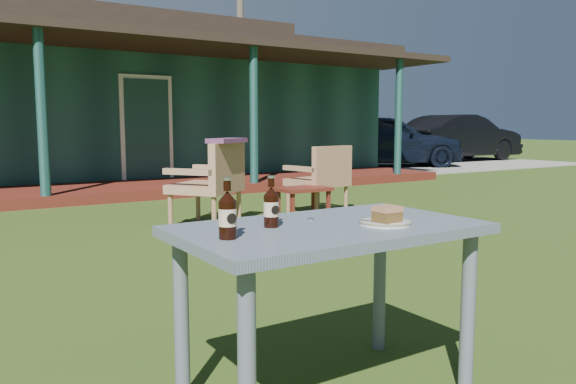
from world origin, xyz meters
TOP-DOWN VIEW (x-y plane):
  - ground at (0.00, 0.00)m, footprint 80.00×80.00m
  - pavilion at (-0.00, 9.39)m, footprint 15.80×8.30m
  - gravel_strip at (10.50, 8.50)m, footprint 9.00×6.00m
  - tree_mid at (3.00, 18.50)m, footprint 0.28×0.28m
  - tree_right at (9.50, 17.00)m, footprint 0.28×0.28m
  - car_near at (9.05, 8.05)m, footprint 4.55×3.35m
  - car_far at (12.76, 8.60)m, footprint 4.38×1.55m
  - cafe_table at (0.00, -1.60)m, footprint 1.20×0.70m
  - plate at (0.19, -1.72)m, footprint 0.20×0.20m
  - cake_slice at (0.19, -1.73)m, footprint 0.09×0.09m
  - fork at (0.12, -1.73)m, footprint 0.03×0.14m
  - cola_bottle_near at (-0.22, -1.52)m, footprint 0.06×0.06m
  - cola_bottle_far at (-0.46, -1.64)m, footprint 0.06×0.07m
  - bottle_cap at (-0.00, -1.48)m, footprint 0.03×0.03m
  - armchair_left at (1.29, 2.24)m, footprint 0.93×0.92m
  - armchair_right at (2.83, 2.30)m, footprint 0.73×0.70m
  - floral_throw at (1.40, 2.09)m, footprint 0.59×0.51m
  - side_table at (2.32, 1.98)m, footprint 0.60×0.40m

SIDE VIEW (x-z plane):
  - ground at x=0.00m, z-range 0.00..0.00m
  - gravel_strip at x=10.50m, z-range 0.00..0.02m
  - side_table at x=2.32m, z-range 0.14..0.54m
  - armchair_right at x=2.83m, z-range 0.05..0.92m
  - armchair_left at x=1.29m, z-range 0.06..0.98m
  - cafe_table at x=0.00m, z-range 0.26..0.98m
  - car_near at x=9.05m, z-range 0.00..1.44m
  - car_far at x=12.76m, z-range 0.00..1.44m
  - bottle_cap at x=0.00m, z-range 0.72..0.73m
  - plate at x=0.19m, z-range 0.72..0.74m
  - fork at x=0.12m, z-range 0.73..0.74m
  - cake_slice at x=0.19m, z-range 0.73..0.80m
  - cola_bottle_near at x=-0.22m, z-range 0.70..0.90m
  - cola_bottle_far at x=-0.46m, z-range 0.70..0.91m
  - floral_throw at x=1.40m, z-range 0.93..0.98m
  - pavilion at x=0.00m, z-range -0.12..3.33m
  - tree_mid at x=3.00m, z-range 0.00..9.50m
  - tree_right at x=9.50m, z-range 0.00..11.00m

